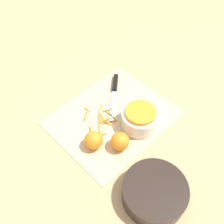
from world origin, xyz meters
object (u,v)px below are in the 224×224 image
Objects in this scene: bowl_speckled at (140,118)px; orange_left at (120,141)px; knife at (115,89)px; orange_right at (94,140)px; bowl_dark at (154,192)px.

bowl_speckled is 0.13m from orange_left.
knife is (-0.06, -0.20, -0.03)m from bowl_speckled.
orange_left is 0.10m from orange_right.
bowl_speckled is 2.10× the size of orange_right.
bowl_speckled is 2.10× the size of orange_left.
orange_right is (0.25, 0.15, 0.03)m from knife.
bowl_speckled is at bearing 31.87° from knife.
orange_right is at bearing -10.56° from knife.
bowl_dark is at bearing 19.49° from knife.
orange_left is at bearing 8.31° from knife.
orange_left is (0.13, 0.02, -0.01)m from bowl_speckled.
bowl_speckled reaches higher than orange_right.
bowl_speckled reaches higher than knife.
orange_left is (0.19, 0.22, 0.03)m from knife.
orange_left is 1.00× the size of orange_right.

